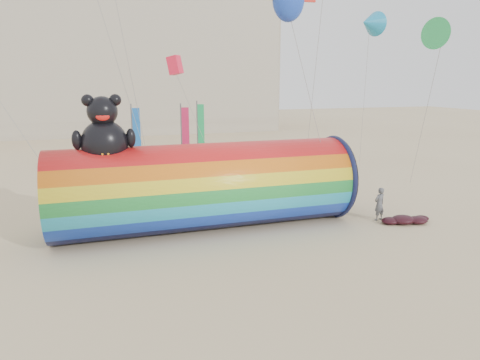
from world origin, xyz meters
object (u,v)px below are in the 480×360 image
object	(u,v)px
hotel_building	(43,53)
fabric_bundle	(406,220)
windsock_assembly	(205,184)
kite_handler	(379,204)

from	to	relation	value
hotel_building	fabric_bundle	world-z (taller)	hotel_building
hotel_building	windsock_assembly	distance (m)	45.71
windsock_assembly	fabric_bundle	xyz separation A→B (m)	(9.50, -2.41, -1.94)
windsock_assembly	fabric_bundle	bearing A→B (deg)	-14.24
windsock_assembly	kite_handler	bearing A→B (deg)	-10.78
kite_handler	fabric_bundle	size ratio (longest dim) A/B	0.64
hotel_building	windsock_assembly	size ratio (longest dim) A/B	4.36
hotel_building	windsock_assembly	world-z (taller)	hotel_building
hotel_building	kite_handler	distance (m)	50.15
kite_handler	fabric_bundle	distance (m)	1.45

